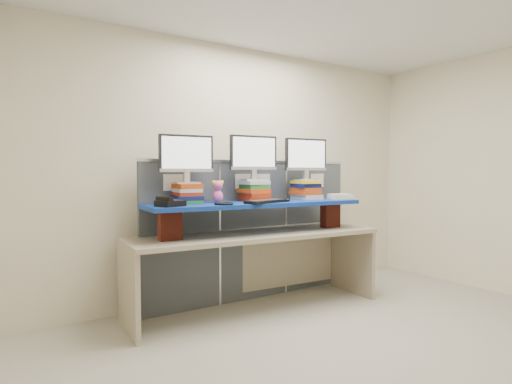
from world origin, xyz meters
TOP-DOWN VIEW (x-y plane):
  - room at (0.00, 0.00)m, footprint 5.00×4.00m
  - cubicle_partition at (-0.00, 1.78)m, footprint 2.60×0.06m
  - desk at (-0.20, 1.42)m, footprint 2.64×0.93m
  - brick_pier_left at (-1.11, 1.43)m, footprint 0.21×0.12m
  - brick_pier_right at (0.71, 1.31)m, footprint 0.21×0.12m
  - blue_board at (-0.20, 1.42)m, footprint 2.27×0.71m
  - book_stack_left at (-0.87, 1.60)m, footprint 0.28×0.31m
  - book_stack_center at (-0.15, 1.54)m, footprint 0.28×0.32m
  - book_stack_right at (0.51, 1.49)m, footprint 0.28×0.30m
  - monitor_left at (-0.88, 1.59)m, footprint 0.53×0.16m
  - monitor_center at (-0.15, 1.54)m, footprint 0.53×0.16m
  - monitor_right at (0.51, 1.49)m, footprint 0.53×0.16m
  - keyboard at (-0.19, 1.26)m, footprint 0.50×0.29m
  - mouse at (0.09, 1.29)m, footprint 0.09×0.12m
  - desk_phone at (-1.14, 1.37)m, footprint 0.26×0.24m
  - headset at (-0.64, 1.28)m, footprint 0.20×0.20m
  - plush_toy at (-0.56, 1.55)m, footprint 0.13×0.10m
  - binder_stack at (0.83, 1.28)m, footprint 0.27×0.24m

SIDE VIEW (x-z plane):
  - desk at x=-0.20m, z-range 0.24..1.03m
  - cubicle_partition at x=0.00m, z-range 0.00..1.53m
  - brick_pier_left at x=-1.11m, z-range 0.79..1.06m
  - brick_pier_right at x=0.71m, z-range 0.79..1.06m
  - blue_board at x=-0.20m, z-range 1.06..1.10m
  - headset at x=-0.64m, z-range 1.10..1.12m
  - keyboard at x=-0.19m, z-range 1.10..1.13m
  - mouse at x=0.09m, z-range 1.10..1.13m
  - binder_stack at x=0.83m, z-range 1.10..1.16m
  - desk_phone at x=-1.14m, z-range 1.09..1.18m
  - book_stack_left at x=-0.87m, z-range 1.10..1.29m
  - book_stack_right at x=0.51m, z-range 1.10..1.31m
  - book_stack_center at x=-0.15m, z-range 1.10..1.31m
  - plush_toy at x=-0.56m, z-range 1.10..1.32m
  - room at x=0.00m, z-range 0.00..2.80m
  - monitor_left at x=-0.88m, z-range 1.32..1.79m
  - monitor_right at x=0.51m, z-range 1.34..1.80m
  - monitor_center at x=-0.15m, z-range 1.35..1.81m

